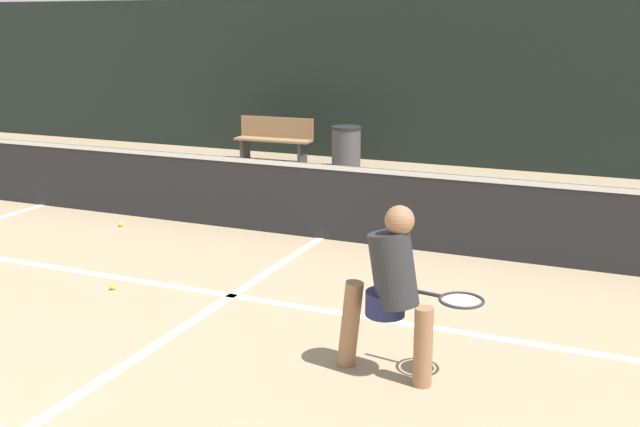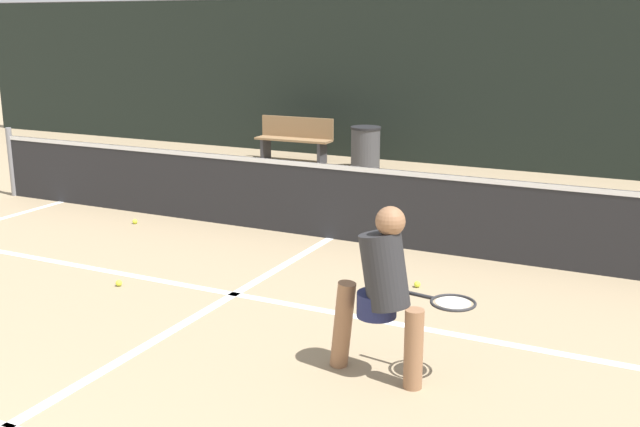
{
  "view_description": "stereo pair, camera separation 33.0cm",
  "coord_description": "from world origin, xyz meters",
  "px_view_note": "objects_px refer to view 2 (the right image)",
  "views": [
    {
      "loc": [
        3.58,
        -0.41,
        2.63
      ],
      "look_at": [
        0.97,
        5.64,
        0.95
      ],
      "focal_mm": 42.0,
      "sensor_mm": 36.0,
      "label": 1
    },
    {
      "loc": [
        3.87,
        -0.27,
        2.63
      ],
      "look_at": [
        0.97,
        5.64,
        0.95
      ],
      "focal_mm": 42.0,
      "sensor_mm": 36.0,
      "label": 2
    }
  ],
  "objects_px": {
    "courtside_bench": "(295,138)",
    "parked_car": "(310,102)",
    "player_practicing": "(383,288)",
    "trash_bin": "(365,148)"
  },
  "relations": [
    {
      "from": "courtside_bench",
      "to": "trash_bin",
      "type": "distance_m",
      "value": 1.55
    },
    {
      "from": "courtside_bench",
      "to": "trash_bin",
      "type": "height_order",
      "value": "courtside_bench"
    },
    {
      "from": "trash_bin",
      "to": "player_practicing",
      "type": "bearing_deg",
      "value": -66.36
    },
    {
      "from": "trash_bin",
      "to": "parked_car",
      "type": "distance_m",
      "value": 5.79
    },
    {
      "from": "courtside_bench",
      "to": "parked_car",
      "type": "bearing_deg",
      "value": 111.93
    },
    {
      "from": "courtside_bench",
      "to": "trash_bin",
      "type": "bearing_deg",
      "value": -6.42
    },
    {
      "from": "player_practicing",
      "to": "trash_bin",
      "type": "xyz_separation_m",
      "value": [
        -3.39,
        7.74,
        -0.33
      ]
    },
    {
      "from": "player_practicing",
      "to": "courtside_bench",
      "type": "height_order",
      "value": "player_practicing"
    },
    {
      "from": "courtside_bench",
      "to": "parked_car",
      "type": "xyz_separation_m",
      "value": [
        -1.95,
        4.48,
        0.19
      ]
    },
    {
      "from": "courtside_bench",
      "to": "trash_bin",
      "type": "xyz_separation_m",
      "value": [
        1.55,
        -0.13,
        -0.07
      ]
    }
  ]
}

